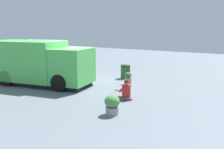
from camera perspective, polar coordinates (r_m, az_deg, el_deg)
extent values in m
plane|color=slate|center=(14.10, -7.45, -1.93)|extent=(40.00, 40.00, 0.00)
cube|color=#4EBE51|center=(14.46, -18.02, 2.99)|extent=(4.12, 2.76, 2.06)
cube|color=#4EBE51|center=(12.94, -8.68, 1.85)|extent=(1.99, 2.24, 1.74)
cube|color=black|center=(12.52, -5.57, 3.05)|extent=(0.36, 1.60, 0.66)
cube|color=black|center=(15.25, -15.60, 3.95)|extent=(2.05, 0.45, 0.72)
cube|color=white|center=(15.41, -15.11, 7.27)|extent=(2.35, 1.05, 0.03)
cube|color=black|center=(14.15, -15.22, -1.71)|extent=(5.37, 2.64, 0.22)
cylinder|color=black|center=(12.42, -11.55, -1.84)|extent=(0.84, 0.38, 0.81)
cylinder|color=black|center=(13.94, -7.50, -0.37)|extent=(0.84, 0.38, 0.81)
cylinder|color=black|center=(14.37, -22.21, -0.74)|extent=(0.84, 0.38, 0.81)
cylinder|color=black|center=(15.70, -17.67, 0.45)|extent=(0.84, 0.38, 0.81)
ellipsoid|color=brown|center=(10.93, 3.17, -5.17)|extent=(0.65, 0.60, 0.14)
cube|color=brown|center=(11.06, 2.21, -5.02)|extent=(0.38, 0.24, 0.11)
cube|color=brown|center=(10.87, 2.04, -5.30)|extent=(0.38, 0.24, 0.11)
cube|color=red|center=(10.85, 3.18, -3.55)|extent=(0.39, 0.33, 0.50)
sphere|color=#AC7951|center=(10.77, 3.20, -1.77)|extent=(0.20, 0.20, 0.20)
sphere|color=#452811|center=(10.76, 3.20, -1.64)|extent=(0.20, 0.20, 0.20)
cube|color=red|center=(10.95, 2.54, -3.05)|extent=(0.35, 0.21, 0.27)
cube|color=red|center=(10.75, 2.37, -3.30)|extent=(0.35, 0.21, 0.27)
cylinder|color=tan|center=(10.90, 1.57, -3.50)|extent=(0.37, 0.14, 0.09)
cube|color=red|center=(10.89, 1.57, -3.41)|extent=(0.31, 0.09, 0.02)
cylinder|color=#B07951|center=(13.80, 3.53, -1.39)|extent=(0.37, 0.37, 0.35)
torus|color=#AB7C52|center=(13.77, 3.54, -0.74)|extent=(0.40, 0.40, 0.04)
ellipsoid|color=#356439|center=(13.74, 3.55, -0.13)|extent=(0.36, 0.36, 0.31)
sphere|color=#D7333F|center=(13.76, 3.09, 0.26)|extent=(0.05, 0.05, 0.05)
sphere|color=#E53838|center=(13.87, 3.32, 0.12)|extent=(0.08, 0.08, 0.08)
sphere|color=#DF2647|center=(13.58, 3.53, -0.14)|extent=(0.05, 0.05, 0.05)
cylinder|color=gray|center=(9.09, 0.02, -7.97)|extent=(0.45, 0.45, 0.28)
torus|color=gray|center=(9.05, 0.02, -7.23)|extent=(0.48, 0.48, 0.04)
ellipsoid|color=#488B3F|center=(8.99, 0.02, -5.93)|extent=(0.53, 0.53, 0.45)
sphere|color=#DD27A6|center=(9.08, -0.65, -4.91)|extent=(0.08, 0.08, 0.08)
sphere|color=#ED3F9A|center=(9.10, -0.30, -4.83)|extent=(0.06, 0.06, 0.06)
sphere|color=#F6398E|center=(8.99, -1.37, -5.59)|extent=(0.08, 0.08, 0.08)
sphere|color=#EA2FA5|center=(8.83, -1.03, -5.97)|extent=(0.08, 0.08, 0.08)
sphere|color=#E9409E|center=(8.92, 1.11, -5.18)|extent=(0.09, 0.09, 0.09)
cylinder|color=#254F28|center=(15.29, 2.97, 0.53)|extent=(0.56, 0.56, 0.74)
ellipsoid|color=#2B4B31|center=(15.22, 2.99, 2.08)|extent=(0.57, 0.57, 0.12)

